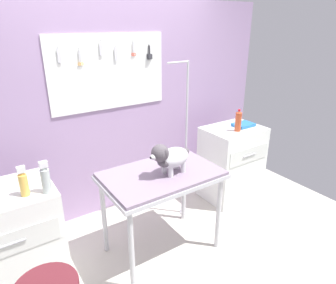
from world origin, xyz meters
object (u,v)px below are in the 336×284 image
grooming_table (161,181)px  dog (170,157)px  soda_bottle (238,121)px  shampoo_bottle (46,179)px  grooming_arm (185,149)px  cabinet_right (231,162)px  counter_left (6,245)px

grooming_table → dog: size_ratio=2.48×
soda_bottle → shampoo_bottle: bearing=-175.2°
grooming_arm → cabinet_right: 0.80m
dog → soda_bottle: soda_bottle is taller
grooming_arm → counter_left: grooming_arm is taller
dog → shampoo_bottle: size_ratio=1.70×
counter_left → soda_bottle: bearing=0.0°
grooming_table → cabinet_right: size_ratio=1.16×
grooming_arm → cabinet_right: bearing=0.4°
shampoo_bottle → cabinet_right: bearing=7.1°
counter_left → shampoo_bottle: bearing=-28.2°
cabinet_right → shampoo_bottle: bearing=-172.9°
soda_bottle → counter_left: bearing=-180.0°
shampoo_bottle → soda_bottle: soda_bottle is taller
dog → soda_bottle: bearing=15.9°
grooming_table → counter_left: size_ratio=1.15×
grooming_arm → grooming_table: bearing=-146.2°
dog → cabinet_right: (1.21, 0.43, -0.54)m
counter_left → cabinet_right: size_ratio=1.00×
grooming_arm → soda_bottle: size_ratio=6.76×
dog → grooming_arm: bearing=40.8°
grooming_arm → shampoo_bottle: (-1.47, -0.27, 0.20)m
cabinet_right → soda_bottle: 0.58m
cabinet_right → soda_bottle: (-0.04, -0.09, 0.57)m
counter_left → grooming_table: bearing=-11.9°
grooming_arm → soda_bottle: (0.68, -0.09, 0.21)m
grooming_table → soda_bottle: bearing=12.4°
grooming_table → soda_bottle: size_ratio=4.08×
shampoo_bottle → dog: bearing=-8.9°
grooming_table → shampoo_bottle: bearing=174.6°
grooming_arm → cabinet_right: grooming_arm is taller
dog → shampoo_bottle: (-0.98, 0.15, 0.02)m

